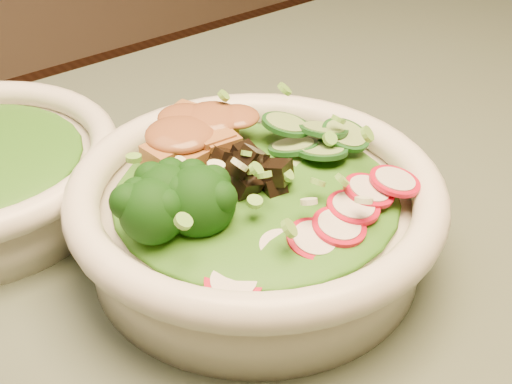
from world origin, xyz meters
TOP-DOWN VIEW (x-y plane):
  - dining_table at (0.00, 0.00)m, footprint 1.20×0.80m
  - salad_bowl at (-0.13, 0.02)m, footprint 0.27×0.27m
  - lettuce_bed at (-0.13, 0.02)m, footprint 0.20×0.20m
  - broccoli_florets at (-0.19, 0.01)m, footprint 0.09×0.08m
  - radish_slices at (-0.11, -0.05)m, footprint 0.11×0.05m
  - cucumber_slices at (-0.06, 0.03)m, footprint 0.08×0.08m
  - mushroom_heap at (-0.13, 0.03)m, footprint 0.08×0.08m
  - tofu_cubes at (-0.13, 0.08)m, footprint 0.10×0.07m
  - peanut_sauce at (-0.13, 0.08)m, footprint 0.07×0.06m
  - scallion_garnish at (-0.13, 0.02)m, footprint 0.19×0.19m

SIDE VIEW (x-z plane):
  - dining_table at x=0.00m, z-range 0.26..1.01m
  - salad_bowl at x=-0.13m, z-range 0.75..0.83m
  - lettuce_bed at x=-0.13m, z-range 0.80..0.82m
  - radish_slices at x=-0.11m, z-range 0.80..0.82m
  - cucumber_slices at x=-0.06m, z-range 0.80..0.84m
  - tofu_cubes at x=-0.13m, z-range 0.80..0.84m
  - mushroom_heap at x=-0.13m, z-range 0.80..0.84m
  - broccoli_florets at x=-0.19m, z-range 0.80..0.85m
  - scallion_garnish at x=-0.13m, z-range 0.82..0.85m
  - peanut_sauce at x=-0.13m, z-range 0.83..0.84m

